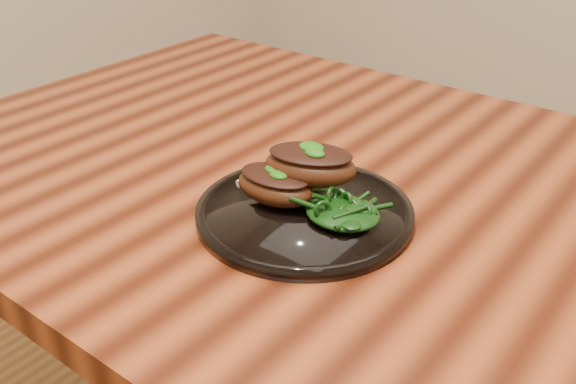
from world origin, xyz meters
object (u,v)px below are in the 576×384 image
at_px(desk, 470,283).
at_px(greens_heap, 343,208).
at_px(plate, 304,212).
at_px(lamb_chop_front, 275,184).

height_order(desk, greens_heap, greens_heap).
bearing_deg(greens_heap, desk, 42.16).
height_order(plate, greens_heap, greens_heap).
bearing_deg(greens_heap, lamb_chop_front, -171.21).
xyz_separation_m(plate, lamb_chop_front, (-0.04, -0.01, 0.03)).
bearing_deg(greens_heap, plate, -174.81).
relative_size(plate, greens_heap, 2.92).
distance_m(desk, plate, 0.22).
bearing_deg(lamb_chop_front, greens_heap, 8.79).
relative_size(lamb_chop_front, greens_heap, 1.22).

